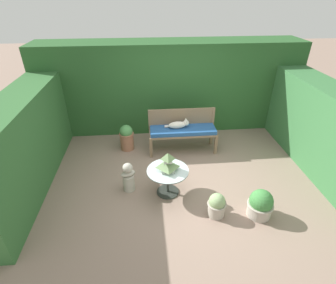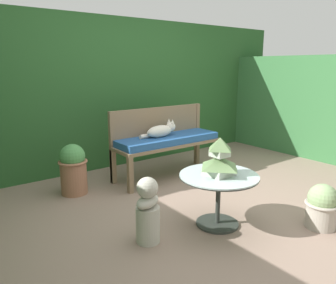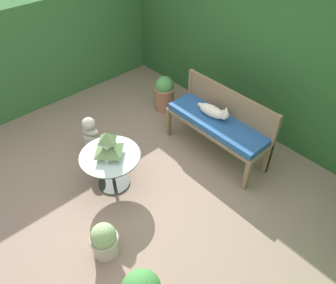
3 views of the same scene
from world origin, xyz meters
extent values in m
plane|color=gray|center=(0.00, 0.00, 0.00)|extent=(30.00, 30.00, 0.00)
cube|color=#285628|center=(0.00, 2.42, 1.08)|extent=(6.40, 0.96, 2.17)
cube|color=#7F664C|center=(-0.56, 0.86, 0.22)|extent=(0.06, 0.06, 0.44)
cube|color=#7F664C|center=(0.88, 0.86, 0.22)|extent=(0.06, 0.06, 0.44)
cube|color=#7F664C|center=(-0.56, 1.28, 0.22)|extent=(0.06, 0.06, 0.44)
cube|color=#7F664C|center=(0.88, 1.28, 0.22)|extent=(0.06, 0.06, 0.44)
cube|color=#7F664C|center=(0.16, 1.07, 0.46)|extent=(1.50, 0.49, 0.04)
cube|color=#23518E|center=(0.16, 1.07, 0.52)|extent=(1.44, 0.45, 0.09)
cube|color=#7F664C|center=(-0.56, 1.29, 0.47)|extent=(0.06, 0.06, 0.93)
cube|color=#7F664C|center=(0.88, 1.29, 0.47)|extent=(0.06, 0.06, 0.93)
cube|color=#7F664C|center=(0.16, 1.29, 0.74)|extent=(1.44, 0.04, 0.38)
ellipsoid|color=silver|center=(0.04, 1.09, 0.65)|extent=(0.42, 0.19, 0.15)
sphere|color=silver|center=(0.23, 1.10, 0.68)|extent=(0.13, 0.13, 0.13)
cone|color=silver|center=(0.23, 1.14, 0.76)|extent=(0.05, 0.05, 0.06)
cone|color=silver|center=(0.23, 1.07, 0.76)|extent=(0.05, 0.05, 0.06)
cylinder|color=silver|center=(-0.13, 1.14, 0.59)|extent=(0.23, 0.07, 0.05)
cylinder|color=#2D332D|center=(-0.30, -0.33, 0.01)|extent=(0.41, 0.41, 0.02)
cylinder|color=#2D332D|center=(-0.30, -0.33, 0.24)|extent=(0.04, 0.04, 0.49)
cylinder|color=silver|center=(-0.30, -0.33, 0.50)|extent=(0.74, 0.74, 0.01)
torus|color=#2D332D|center=(-0.30, -0.33, 0.48)|extent=(0.74, 0.74, 0.02)
cube|color=#B2BCA8|center=(-0.30, -0.33, 0.54)|extent=(0.23, 0.23, 0.07)
pyramid|color=#668451|center=(-0.30, -0.33, 0.62)|extent=(0.31, 0.31, 0.11)
cube|color=#B2BCA8|center=(-0.30, -0.33, 0.71)|extent=(0.14, 0.14, 0.06)
pyramid|color=#668451|center=(-0.30, -0.33, 0.80)|extent=(0.19, 0.19, 0.12)
cylinder|color=#B7B2A3|center=(-1.00, -0.19, 0.16)|extent=(0.21, 0.21, 0.32)
ellipsoid|color=#B7B2A3|center=(-1.00, -0.19, 0.37)|extent=(0.29, 0.24, 0.10)
sphere|color=#B7B2A3|center=(-1.00, -0.19, 0.49)|extent=(0.18, 0.18, 0.18)
cylinder|color=#ADA393|center=(0.44, -0.95, 0.12)|extent=(0.27, 0.27, 0.24)
torus|color=#ADA393|center=(0.44, -0.95, 0.23)|extent=(0.31, 0.31, 0.03)
sphere|color=#89A870|center=(0.44, -0.95, 0.29)|extent=(0.27, 0.27, 0.27)
cylinder|color=#9E664C|center=(-1.10, 1.25, 0.20)|extent=(0.31, 0.31, 0.40)
torus|color=#9E664C|center=(-1.10, 1.25, 0.39)|extent=(0.34, 0.34, 0.03)
sphere|color=#4C8E4C|center=(-1.10, 1.25, 0.46)|extent=(0.29, 0.29, 0.29)
camera|label=1|loc=(-0.63, -3.98, 3.26)|focal=28.00mm
camera|label=2|loc=(-2.41, -2.35, 1.49)|focal=35.00mm
camera|label=3|loc=(2.26, -1.71, 3.22)|focal=35.00mm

